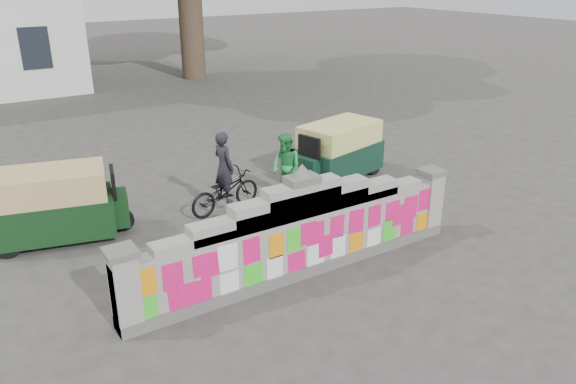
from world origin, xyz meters
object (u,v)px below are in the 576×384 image
at_px(rickshaw_left, 56,204).
at_px(cyclist_rider, 224,178).
at_px(pedestrian, 286,167).
at_px(cyclist_bike, 225,192).
at_px(rickshaw_right, 338,150).

bearing_deg(rickshaw_left, cyclist_rider, 4.84).
bearing_deg(cyclist_rider, pedestrian, -103.38).
relative_size(cyclist_rider, rickshaw_left, 0.58).
distance_m(cyclist_bike, rickshaw_right, 3.29).
distance_m(cyclist_rider, rickshaw_left, 3.35).
bearing_deg(cyclist_bike, cyclist_rider, 80.93).
distance_m(cyclist_bike, rickshaw_left, 3.36).
xyz_separation_m(cyclist_bike, cyclist_rider, (-0.00, 0.00, 0.31)).
bearing_deg(cyclist_rider, rickshaw_right, -93.66).
relative_size(cyclist_bike, pedestrian, 1.13).
height_order(cyclist_bike, rickshaw_right, rickshaw_right).
bearing_deg(rickshaw_left, pedestrian, 6.27).
height_order(cyclist_bike, rickshaw_left, rickshaw_left).
distance_m(pedestrian, rickshaw_left, 4.84).
height_order(cyclist_rider, rickshaw_right, cyclist_rider).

